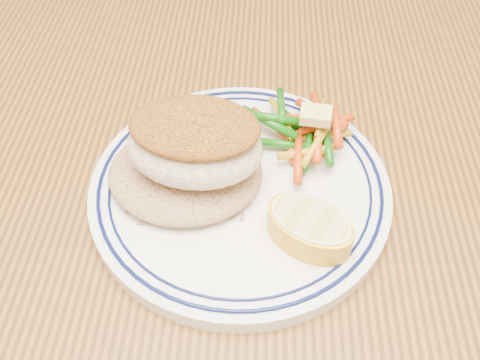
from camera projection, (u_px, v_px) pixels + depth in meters
The scene contains 7 objects.
dining_table at pixel (215, 292), 0.50m from camera, with size 1.50×0.90×0.75m.
plate at pixel (240, 188), 0.44m from camera, with size 0.25×0.25×0.02m.
rice_pilaf at pixel (185, 170), 0.43m from camera, with size 0.13×0.11×0.02m, color #9C744E.
fish_fillet at pixel (195, 142), 0.41m from camera, with size 0.11×0.09×0.05m.
vegetable_pile at pixel (304, 129), 0.46m from camera, with size 0.10×0.11×0.03m.
butter_pat at pixel (316, 115), 0.45m from camera, with size 0.03×0.02×0.01m, color #E5D370.
lemon_wedge at pixel (309, 227), 0.39m from camera, with size 0.09×0.09×0.03m.
Camera 1 is at (0.04, -0.25, 1.10)m, focal length 40.00 mm.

